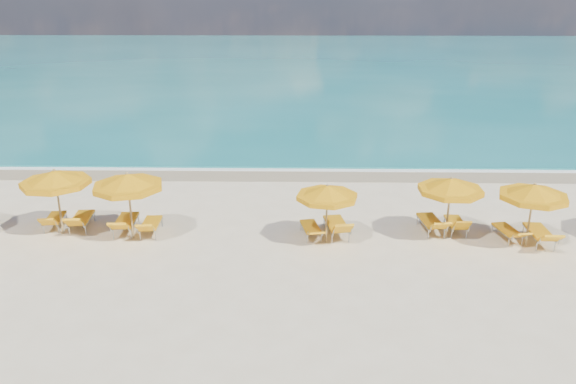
{
  "coord_description": "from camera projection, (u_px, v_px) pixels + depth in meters",
  "views": [
    {
      "loc": [
        0.36,
        -17.27,
        7.99
      ],
      "look_at": [
        0.0,
        1.5,
        1.2
      ],
      "focal_mm": 35.0,
      "sensor_mm": 36.0,
      "label": 1
    }
  ],
  "objects": [
    {
      "name": "lounger_6_left",
      "position": [
        508.0,
        234.0,
        18.96
      ],
      "size": [
        0.83,
        1.71,
        0.68
      ],
      "rotation": [
        0.0,
        0.0,
        0.19
      ],
      "color": "#A5A8AD",
      "rests_on": "ground"
    },
    {
      "name": "lounger_4_right",
      "position": [
        337.0,
        229.0,
        19.25
      ],
      "size": [
        0.95,
        2.0,
        0.9
      ],
      "rotation": [
        0.0,
        0.0,
        0.16
      ],
      "color": "#A5A8AD",
      "rests_on": "ground"
    },
    {
      "name": "lounger_6_right",
      "position": [
        539.0,
        237.0,
        18.64
      ],
      "size": [
        0.7,
        1.96,
        0.83
      ],
      "rotation": [
        0.0,
        0.0,
        -0.03
      ],
      "color": "#A5A8AD",
      "rests_on": "ground"
    },
    {
      "name": "ground_plane",
      "position": [
        287.0,
        240.0,
        18.96
      ],
      "size": [
        120.0,
        120.0,
        0.0
      ],
      "primitive_type": "plane",
      "color": "beige"
    },
    {
      "name": "whitecap_far",
      "position": [
        402.0,
        104.0,
        41.38
      ],
      "size": [
        18.0,
        0.3,
        0.05
      ],
      "primitive_type": "cube",
      "color": "white",
      "rests_on": "ground"
    },
    {
      "name": "umbrella_4",
      "position": [
        327.0,
        193.0,
        18.22
      ],
      "size": [
        2.37,
        2.37,
        2.07
      ],
      "rotation": [
        0.0,
        0.0,
        0.18
      ],
      "color": "tan",
      "rests_on": "ground"
    },
    {
      "name": "foam_line",
      "position": [
        291.0,
        168.0,
        26.67
      ],
      "size": [
        120.0,
        1.2,
        0.03
      ],
      "primitive_type": "cube",
      "color": "white",
      "rests_on": "ground"
    },
    {
      "name": "lounger_3_left",
      "position": [
        126.0,
        226.0,
        19.53
      ],
      "size": [
        0.76,
        1.99,
        0.85
      ],
      "rotation": [
        0.0,
        0.0,
        0.06
      ],
      "color": "#A5A8AD",
      "rests_on": "ground"
    },
    {
      "name": "lounger_4_left",
      "position": [
        311.0,
        231.0,
        19.18
      ],
      "size": [
        0.85,
        1.76,
        0.62
      ],
      "rotation": [
        0.0,
        0.0,
        0.19
      ],
      "color": "#A5A8AD",
      "rests_on": "ground"
    },
    {
      "name": "umbrella_3",
      "position": [
        128.0,
        182.0,
        18.44
      ],
      "size": [
        2.69,
        2.69,
        2.37
      ],
      "rotation": [
        0.0,
        0.0,
        -0.16
      ],
      "color": "tan",
      "rests_on": "ground"
    },
    {
      "name": "lounger_2_right",
      "position": [
        82.0,
        223.0,
        19.82
      ],
      "size": [
        0.78,
        1.88,
        0.84
      ],
      "rotation": [
        0.0,
        0.0,
        0.09
      ],
      "color": "#A5A8AD",
      "rests_on": "ground"
    },
    {
      "name": "umbrella_2",
      "position": [
        55.0,
        179.0,
        18.83
      ],
      "size": [
        2.88,
        2.88,
        2.35
      ],
      "rotation": [
        0.0,
        0.0,
        0.29
      ],
      "color": "tan",
      "rests_on": "ground"
    },
    {
      "name": "wet_sand_band",
      "position": [
        290.0,
        173.0,
        25.92
      ],
      "size": [
        120.0,
        2.6,
        0.01
      ],
      "primitive_type": "cube",
      "color": "tan",
      "rests_on": "ground"
    },
    {
      "name": "umbrella_6",
      "position": [
        534.0,
        192.0,
        17.91
      ],
      "size": [
        2.32,
        2.32,
        2.22
      ],
      "rotation": [
        0.0,
        0.0,
        0.06
      ],
      "color": "tan",
      "rests_on": "ground"
    },
    {
      "name": "lounger_2_left",
      "position": [
        55.0,
        222.0,
        19.91
      ],
      "size": [
        0.76,
        1.69,
        0.75
      ],
      "rotation": [
        0.0,
        0.0,
        0.14
      ],
      "color": "#A5A8AD",
      "rests_on": "ground"
    },
    {
      "name": "umbrella_5",
      "position": [
        451.0,
        186.0,
        18.5
      ],
      "size": [
        2.82,
        2.82,
        2.21
      ],
      "rotation": [
        0.0,
        0.0,
        0.37
      ],
      "color": "tan",
      "rests_on": "ground"
    },
    {
      "name": "ocean",
      "position": [
        296.0,
        64.0,
        64.09
      ],
      "size": [
        120.0,
        80.0,
        0.3
      ],
      "primitive_type": "cube",
      "color": "#146F72",
      "rests_on": "ground"
    },
    {
      "name": "lounger_5_left",
      "position": [
        431.0,
        226.0,
        19.55
      ],
      "size": [
        0.82,
        1.92,
        0.83
      ],
      "rotation": [
        0.0,
        0.0,
        0.11
      ],
      "color": "#A5A8AD",
      "rests_on": "ground"
    },
    {
      "name": "lounger_5_right",
      "position": [
        456.0,
        227.0,
        19.55
      ],
      "size": [
        0.59,
        1.62,
        0.81
      ],
      "rotation": [
        0.0,
        0.0,
        -0.01
      ],
      "color": "#A5A8AD",
      "rests_on": "ground"
    },
    {
      "name": "whitecap_near",
      "position": [
        197.0,
        125.0,
        35.05
      ],
      "size": [
        14.0,
        0.36,
        0.05
      ],
      "primitive_type": "cube",
      "color": "white",
      "rests_on": "ground"
    },
    {
      "name": "lounger_3_right",
      "position": [
        151.0,
        228.0,
        19.41
      ],
      "size": [
        0.65,
        1.76,
        0.79
      ],
      "rotation": [
        0.0,
        0.0,
        0.04
      ],
      "color": "#A5A8AD",
      "rests_on": "ground"
    }
  ]
}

